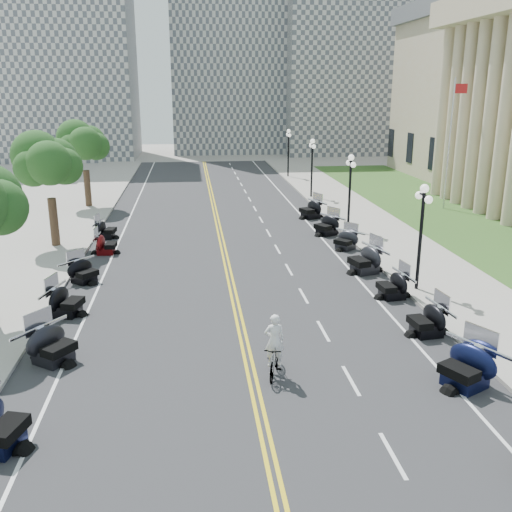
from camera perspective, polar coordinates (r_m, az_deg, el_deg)
name	(u,v)px	position (r m, az deg, el deg)	size (l,w,h in m)	color
ground	(243,335)	(22.38, -1.34, -7.90)	(160.00, 160.00, 0.00)	gray
road	(226,261)	(31.73, -3.01, -0.48)	(16.00, 90.00, 0.01)	#333335
centerline_yellow_a	(224,261)	(31.72, -3.23, -0.47)	(0.12, 90.00, 0.00)	yellow
centerline_yellow_b	(228,261)	(31.74, -2.80, -0.46)	(0.12, 90.00, 0.00)	yellow
edge_line_north	(338,257)	(32.73, 8.24, -0.09)	(0.12, 90.00, 0.00)	white
edge_line_south	(109,265)	(32.01, -14.52, -0.83)	(0.12, 90.00, 0.00)	white
lane_dash_4	(393,455)	(16.17, 13.51, -18.80)	(0.12, 2.00, 0.00)	white
lane_dash_5	(351,380)	(19.39, 9.47, -12.17)	(0.12, 2.00, 0.00)	white
lane_dash_6	(323,331)	(22.86, 6.74, -7.45)	(0.12, 2.00, 0.00)	white
lane_dash_7	(304,296)	(26.47, 4.78, -3.98)	(0.12, 2.00, 0.00)	white
lane_dash_8	(289,269)	(30.19, 3.31, -1.36)	(0.12, 2.00, 0.00)	white
lane_dash_9	(277,249)	(33.97, 2.16, 0.69)	(0.12, 2.00, 0.00)	white
lane_dash_10	(268,233)	(37.79, 1.25, 2.33)	(0.12, 2.00, 0.00)	white
lane_dash_11	(261,220)	(41.65, 0.50, 3.66)	(0.12, 2.00, 0.00)	white
lane_dash_12	(255,209)	(45.53, -0.12, 4.76)	(0.12, 2.00, 0.00)	white
lane_dash_13	(250,199)	(49.43, -0.64, 5.69)	(0.12, 2.00, 0.00)	white
lane_dash_14	(245,191)	(53.35, -1.09, 6.49)	(0.12, 2.00, 0.00)	white
lane_dash_15	(241,184)	(57.28, -1.48, 7.17)	(0.12, 2.00, 0.00)	white
lane_dash_16	(238,178)	(61.21, -1.82, 7.77)	(0.12, 2.00, 0.00)	white
lane_dash_17	(235,173)	(65.16, -2.12, 8.30)	(0.12, 2.00, 0.00)	white
lane_dash_18	(232,168)	(69.11, -2.39, 8.76)	(0.12, 2.00, 0.00)	white
lane_dash_19	(230,164)	(73.07, -2.63, 9.17)	(0.12, 2.00, 0.00)	white
sidewalk_north	(408,253)	(33.97, 14.95, 0.24)	(5.00, 90.00, 0.15)	#9E9991
sidewalk_south	(30,266)	(32.83, -21.63, -0.94)	(5.00, 90.00, 0.15)	#9E9991
lawn	(460,220)	(43.87, 19.75, 3.39)	(9.00, 60.00, 0.10)	#356023
distant_block_a	(64,59)	(83.97, -18.65, 18.20)	(18.00, 14.00, 26.00)	gray
distant_block_b	(226,47)	(88.69, -2.99, 20.15)	(16.00, 12.00, 30.00)	gray
distant_block_c	(351,76)	(88.59, 9.45, 17.37)	(20.00, 14.00, 22.00)	gray
street_lamp_2	(420,238)	(27.26, 16.12, 1.72)	(0.50, 1.20, 4.90)	black
street_lamp_3	(350,193)	(38.35, 9.34, 6.27)	(0.50, 1.20, 4.90)	black
street_lamp_4	(312,168)	(49.86, 5.60, 8.72)	(0.50, 1.20, 4.90)	black
street_lamp_5	(288,153)	(61.56, 3.25, 10.23)	(0.50, 1.20, 4.90)	black
flagpole	(449,146)	(46.91, 18.76, 10.42)	(1.10, 0.20, 10.00)	silver
tree_3	(48,168)	(35.55, -20.04, 8.23)	(4.80, 4.80, 9.20)	#235619
tree_4	(84,148)	(47.24, -16.80, 10.32)	(4.80, 4.80, 9.20)	#235619
motorcycle_n_4	(466,364)	(19.65, 20.29, -10.13)	(2.20, 2.20, 1.54)	black
motorcycle_n_5	(427,318)	(23.10, 16.76, -5.99)	(1.95, 1.95, 1.37)	black
motorcycle_n_6	(393,284)	(26.68, 13.51, -2.74)	(1.91, 1.91, 1.34)	black
motorcycle_n_7	(365,258)	(29.98, 10.85, -0.22)	(2.24, 2.24, 1.57)	black
motorcycle_n_8	(346,239)	(34.20, 8.95, 1.68)	(1.80, 1.80, 1.26)	black
motorcycle_n_9	(327,224)	(37.43, 7.08, 3.17)	(2.05, 2.05, 1.43)	black
motorcycle_n_10	(311,208)	(42.21, 5.49, 4.77)	(2.12, 2.12, 1.48)	black
motorcycle_s_5	(52,343)	(21.22, -19.72, -8.18)	(2.09, 2.09, 1.47)	black
motorcycle_s_6	(66,300)	(25.28, -18.51, -4.16)	(1.99, 1.99, 1.39)	black
motorcycle_s_7	(83,270)	(29.24, -16.88, -1.35)	(1.85, 1.85, 1.29)	black
motorcycle_s_8	(106,243)	(34.00, -14.80, 1.25)	(1.81, 1.81, 1.27)	#590A0C
motorcycle_s_9	(106,229)	(37.56, -14.79, 2.67)	(1.82, 1.82, 1.28)	black
bicycle	(274,360)	(19.22, 1.83, -10.31)	(0.54, 1.92, 1.15)	#A51414
cyclist_rider	(275,318)	(18.59, 1.87, -6.18)	(0.67, 0.44, 1.84)	silver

